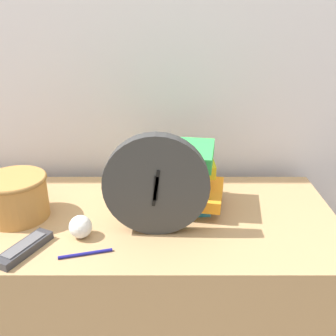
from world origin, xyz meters
TOP-DOWN VIEW (x-y plane):
  - wall_back at (0.00, 0.60)m, footprint 6.00×0.04m
  - desk at (0.00, 0.26)m, footprint 1.24×0.53m
  - desk_clock at (0.11, 0.18)m, footprint 0.27×0.04m
  - book_stack at (0.17, 0.33)m, footprint 0.26×0.22m
  - basket at (-0.28, 0.26)m, footprint 0.18×0.18m
  - tv_remote at (-0.21, 0.09)m, footprint 0.11×0.16m
  - crumpled_paper_ball at (-0.08, 0.16)m, footprint 0.06×0.06m
  - pen at (-0.06, 0.08)m, footprint 0.13×0.04m

SIDE VIEW (x-z plane):
  - desk at x=0.00m, z-range 0.00..0.73m
  - pen at x=-0.06m, z-range 0.73..0.73m
  - tv_remote at x=-0.21m, z-range 0.72..0.75m
  - crumpled_paper_ball at x=-0.08m, z-range 0.73..0.78m
  - basket at x=-0.28m, z-range 0.73..0.85m
  - book_stack at x=0.17m, z-range 0.72..0.91m
  - desk_clock at x=0.11m, z-range 0.73..1.00m
  - wall_back at x=0.00m, z-range 0.00..2.40m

